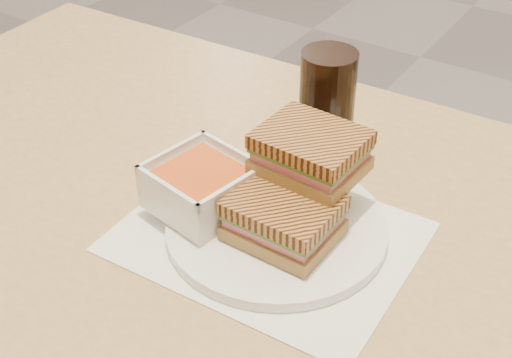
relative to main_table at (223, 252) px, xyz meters
The scene contains 7 objects.
main_table is the anchor object (origin of this frame).
tray_liner 0.16m from the main_table, 26.12° to the right, with size 0.34×0.27×0.00m.
plate 0.17m from the main_table, 19.46° to the right, with size 0.26×0.26×0.01m.
soup_bowl 0.17m from the main_table, 74.94° to the right, with size 0.13×0.13×0.06m.
panini_lower 0.21m from the main_table, 23.01° to the right, with size 0.12×0.10×0.05m.
panini_upper 0.24m from the main_table, ahead, with size 0.12×0.10×0.05m.
cola_glass 0.25m from the main_table, 59.84° to the left, with size 0.07×0.07×0.16m.
Camera 1 is at (0.37, -2.55, 1.30)m, focal length 49.86 mm.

